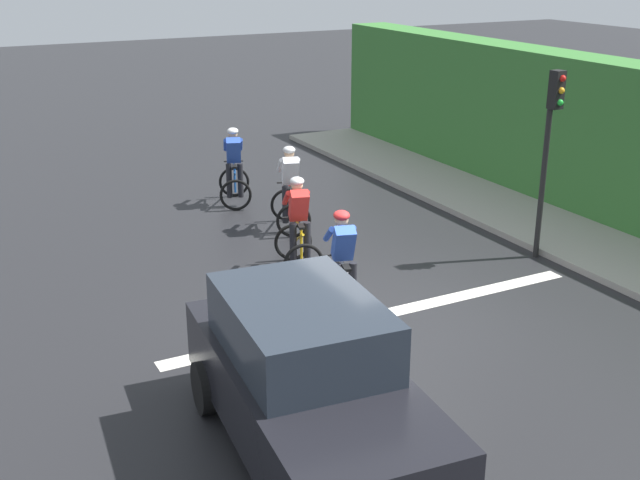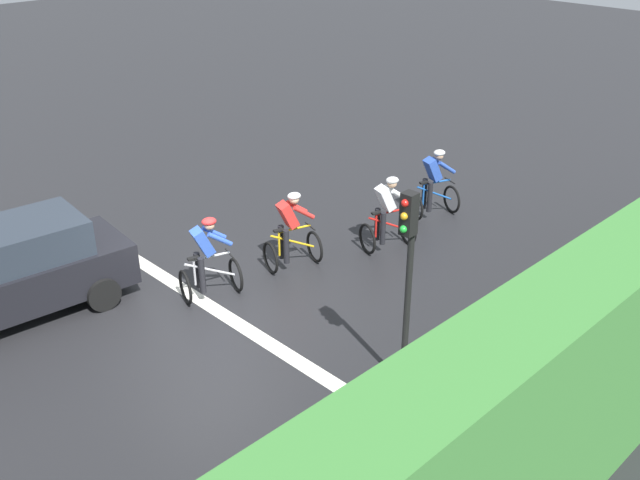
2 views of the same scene
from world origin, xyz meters
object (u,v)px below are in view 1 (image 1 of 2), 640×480
Objects in this scene: cyclist_fourth at (342,268)px; traffic_light_near_crossing at (550,136)px; cyclist_mid at (298,228)px; cyclist_second at (290,191)px; car_black at (308,381)px; cyclist_lead at (234,168)px.

traffic_light_near_crossing is (4.32, 0.53, 1.43)m from cyclist_fourth.
cyclist_fourth is at bearing -96.45° from cyclist_mid.
cyclist_mid is (-0.82, -2.04, 0.00)m from cyclist_second.
car_black is at bearing -152.21° from traffic_light_near_crossing.
traffic_light_near_crossing is at bearing -56.63° from cyclist_lead.
cyclist_mid is at bearing 161.15° from traffic_light_near_crossing.
cyclist_second is 0.50× the size of traffic_light_near_crossing.
cyclist_mid is 1.94m from cyclist_fourth.
car_black reaches higher than cyclist_lead.
cyclist_mid is at bearing -111.89° from cyclist_second.
cyclist_second and cyclist_mid have the same top height.
cyclist_lead and cyclist_fourth have the same top height.
cyclist_second is at bearing 75.35° from cyclist_fourth.
cyclist_second is 4.97m from traffic_light_near_crossing.
car_black is (-1.98, -2.79, 0.08)m from cyclist_fourth.
cyclist_fourth is (-0.69, -6.04, 0.00)m from cyclist_lead.
car_black is 7.25m from traffic_light_near_crossing.
cyclist_mid is at bearing -96.59° from cyclist_lead.
cyclist_fourth is (-0.22, -1.93, 0.00)m from cyclist_mid.
cyclist_fourth is 3.42m from car_black.
traffic_light_near_crossing is (4.11, -1.40, 1.43)m from cyclist_mid.
cyclist_lead is at bearing 83.41° from cyclist_mid.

